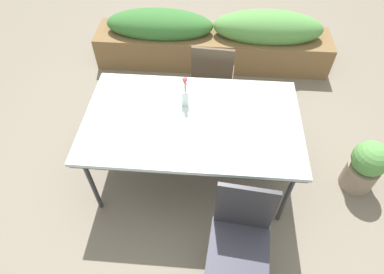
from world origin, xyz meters
The scene contains 7 objects.
ground_plane centered at (0.00, 0.00, 0.00)m, with size 12.00×12.00×0.00m, color #756B5B.
dining_table centered at (-0.03, 0.08, 0.72)m, with size 1.77×1.05×0.76m.
chair_near_right centered at (0.37, -0.77, 0.52)m, with size 0.46×0.46×0.93m.
chair_far_side centered at (0.11, 0.93, 0.53)m, with size 0.45×0.45×0.94m.
flower_vase centered at (-0.10, 0.24, 0.86)m, with size 0.06×0.06×0.28m.
planter_box centered at (0.10, 1.89, 0.34)m, with size 2.94×0.55×0.74m.
potted_plant centered at (1.53, 0.06, 0.29)m, with size 0.32×0.32×0.56m.
Camera 1 is at (0.11, -1.76, 2.68)m, focal length 30.70 mm.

